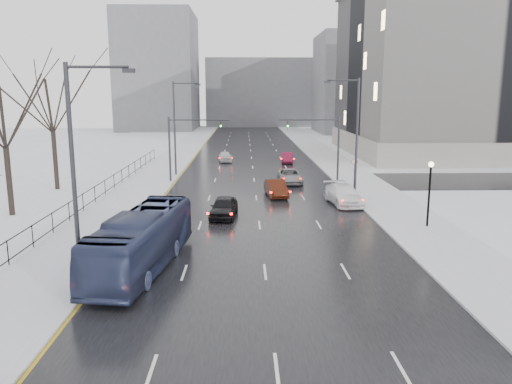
{
  "coord_description": "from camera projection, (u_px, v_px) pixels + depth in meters",
  "views": [
    {
      "loc": [
        -1.01,
        -1.45,
        8.69
      ],
      "look_at": [
        -0.26,
        30.02,
        2.5
      ],
      "focal_mm": 35.0,
      "sensor_mm": 36.0,
      "label": 1
    }
  ],
  "objects": [
    {
      "name": "cross_road",
      "position": [
        254.0,
        182.0,
        50.2
      ],
      "size": [
        130.0,
        10.0,
        0.04
      ],
      "primitive_type": "cube",
      "color": "black",
      "rests_on": "ground"
    },
    {
      "name": "bldg_far_right",
      "position": [
        370.0,
        84.0,
        114.45
      ],
      "size": [
        24.0,
        20.0,
        22.0
      ],
      "primitive_type": "cube",
      "color": "slate",
      "rests_on": "ground"
    },
    {
      "name": "mast_signal_left",
      "position": [
        180.0,
        141.0,
        49.24
      ],
      "size": [
        6.1,
        0.33,
        6.5
      ],
      "color": "#2D2D33",
      "rests_on": "ground"
    },
    {
      "name": "sedan_right_near",
      "position": [
        276.0,
        188.0,
        42.8
      ],
      "size": [
        2.02,
        4.45,
        1.42
      ],
      "primitive_type": "imported",
      "rotation": [
        0.0,
        0.0,
        0.12
      ],
      "color": "#41160B",
      "rests_on": "road"
    },
    {
      "name": "sidewalk_right",
      "position": [
        336.0,
        164.0,
        62.2
      ],
      "size": [
        5.0,
        150.0,
        0.16
      ],
      "primitive_type": "cube",
      "color": "silver",
      "rests_on": "ground"
    },
    {
      "name": "civic_building",
      "position": [
        491.0,
        76.0,
        72.4
      ],
      "size": [
        41.0,
        31.0,
        24.8
      ],
      "color": "gray",
      "rests_on": "ground"
    },
    {
      "name": "bldg_far_left",
      "position": [
        159.0,
        72.0,
        122.52
      ],
      "size": [
        18.0,
        22.0,
        28.0
      ],
      "primitive_type": "cube",
      "color": "slate",
      "rests_on": "ground"
    },
    {
      "name": "streetlight_l_near",
      "position": [
        78.0,
        167.0,
        21.46
      ],
      "size": [
        2.95,
        0.25,
        10.0
      ],
      "color": "#2D2D33",
      "rests_on": "ground"
    },
    {
      "name": "sidewalk_left",
      "position": [
        168.0,
        165.0,
        61.71
      ],
      "size": [
        5.0,
        150.0,
        0.16
      ],
      "primitive_type": "cube",
      "color": "silver",
      "rests_on": "ground"
    },
    {
      "name": "tree_park_d",
      "position": [
        13.0,
        216.0,
        36.06
      ],
      "size": [
        8.75,
        8.75,
        12.5
      ],
      "primitive_type": null,
      "color": "black",
      "rests_on": "ground"
    },
    {
      "name": "sedan_center_far",
      "position": [
        225.0,
        156.0,
        64.8
      ],
      "size": [
        1.97,
        4.13,
        1.36
      ],
      "primitive_type": "imported",
      "rotation": [
        0.0,
        0.0,
        0.09
      ],
      "color": "silver",
      "rests_on": "road"
    },
    {
      "name": "sedan_right_cross",
      "position": [
        290.0,
        176.0,
        49.25
      ],
      "size": [
        2.4,
        5.03,
        1.38
      ],
      "primitive_type": "imported",
      "rotation": [
        0.0,
        0.0,
        0.02
      ],
      "color": "gray",
      "rests_on": "road"
    },
    {
      "name": "bus",
      "position": [
        142.0,
        240.0,
        24.92
      ],
      "size": [
        3.87,
        10.76,
        2.93
      ],
      "primitive_type": "imported",
      "rotation": [
        0.0,
        0.0,
        -0.14
      ],
      "color": "navy",
      "rests_on": "road"
    },
    {
      "name": "bldg_far_center",
      "position": [
        262.0,
        93.0,
        138.8
      ],
      "size": [
        30.0,
        18.0,
        18.0
      ],
      "primitive_type": "cube",
      "color": "slate",
      "rests_on": "ground"
    },
    {
      "name": "sedan_right_distant",
      "position": [
        287.0,
        158.0,
        63.78
      ],
      "size": [
        1.62,
        4.08,
        1.32
      ],
      "primitive_type": "imported",
      "rotation": [
        0.0,
        0.0,
        -0.06
      ],
      "color": "maroon",
      "rests_on": "road"
    },
    {
      "name": "road",
      "position": [
        252.0,
        165.0,
        61.97
      ],
      "size": [
        16.0,
        150.0,
        0.04
      ],
      "primitive_type": "cube",
      "color": "black",
      "rests_on": "ground"
    },
    {
      "name": "park_strip",
      "position": [
        90.0,
        165.0,
        61.5
      ],
      "size": [
        14.0,
        150.0,
        0.12
      ],
      "primitive_type": "cube",
      "color": "white",
      "rests_on": "ground"
    },
    {
      "name": "streetlight_r_mid",
      "position": [
        354.0,
        132.0,
        41.46
      ],
      "size": [
        2.95,
        0.25,
        10.0
      ],
      "color": "#2D2D33",
      "rests_on": "ground"
    },
    {
      "name": "streetlight_l_far",
      "position": [
        177.0,
        124.0,
        52.85
      ],
      "size": [
        2.95,
        0.25,
        10.0
      ],
      "color": "#2D2D33",
      "rests_on": "ground"
    },
    {
      "name": "tree_park_e",
      "position": [
        58.0,
        190.0,
        45.85
      ],
      "size": [
        9.45,
        9.45,
        13.5
      ],
      "primitive_type": null,
      "color": "black",
      "rests_on": "ground"
    },
    {
      "name": "lamppost_r_mid",
      "position": [
        430.0,
        185.0,
        32.24
      ],
      "size": [
        0.36,
        0.36,
        4.28
      ],
      "color": "black",
      "rests_on": "sidewalk_right"
    },
    {
      "name": "no_uturn_sign",
      "position": [
        355.0,
        164.0,
        46.05
      ],
      "size": [
        0.6,
        0.06,
        2.7
      ],
      "color": "#2D2D33",
      "rests_on": "sidewalk_right"
    },
    {
      "name": "sedan_center_near",
      "position": [
        224.0,
        207.0,
        35.54
      ],
      "size": [
        2.17,
        4.47,
        1.47
      ],
      "primitive_type": "imported",
      "rotation": [
        0.0,
        0.0,
        -0.1
      ],
      "color": "black",
      "rests_on": "road"
    },
    {
      "name": "iron_fence",
      "position": [
        58.0,
        217.0,
        32.07
      ],
      "size": [
        0.06,
        70.0,
        1.3
      ],
      "color": "black",
      "rests_on": "sidewalk_left"
    },
    {
      "name": "mast_signal_right",
      "position": [
        328.0,
        141.0,
        49.58
      ],
      "size": [
        6.1,
        0.33,
        6.5
      ],
      "color": "#2D2D33",
      "rests_on": "ground"
    },
    {
      "name": "sedan_right_far",
      "position": [
        344.0,
        195.0,
        39.76
      ],
      "size": [
        2.82,
        5.55,
        1.54
      ],
      "primitive_type": "imported",
      "rotation": [
        0.0,
        0.0,
        0.13
      ],
      "color": "white",
      "rests_on": "road"
    }
  ]
}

